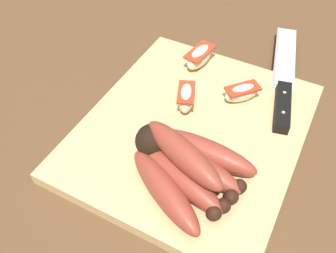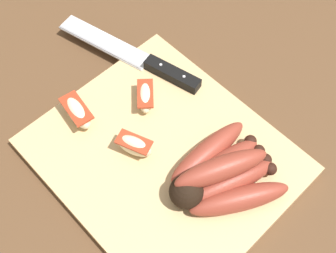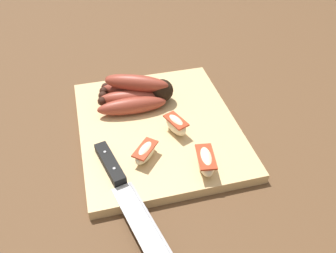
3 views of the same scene
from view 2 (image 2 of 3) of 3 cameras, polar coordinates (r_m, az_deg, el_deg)
name	(u,v)px [view 2 (image 2 of 3)]	position (r m, az deg, el deg)	size (l,w,h in m)	color
ground_plane	(154,158)	(0.66, -1.90, -4.22)	(6.00, 6.00, 0.00)	brown
cutting_board	(164,157)	(0.65, -0.57, -4.04)	(0.36, 0.31, 0.02)	tan
banana_bunch	(220,175)	(0.61, 6.92, -6.42)	(0.15, 0.17, 0.06)	black
chefs_knife	(148,63)	(0.73, -2.69, 8.47)	(0.28, 0.09, 0.02)	silver
apple_wedge_near	(145,96)	(0.68, -3.01, 4.01)	(0.06, 0.06, 0.03)	beige
apple_wedge_middle	(77,112)	(0.67, -11.96, 1.90)	(0.07, 0.04, 0.03)	beige
apple_wedge_far	(134,146)	(0.63, -4.50, -2.53)	(0.06, 0.04, 0.04)	beige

